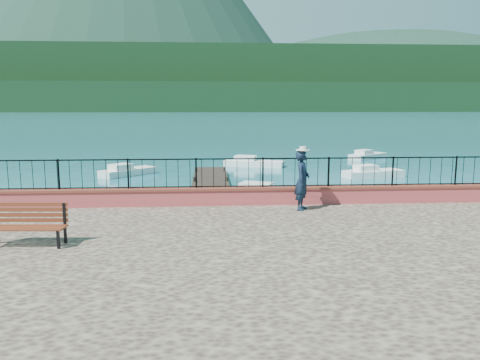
{
  "coord_description": "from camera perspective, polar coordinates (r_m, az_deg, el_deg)",
  "views": [
    {
      "loc": [
        -2.08,
        -11.49,
        4.49
      ],
      "look_at": [
        -1.17,
        2.0,
        2.3
      ],
      "focal_mm": 35.0,
      "sensor_mm": 36.0,
      "label": 1
    }
  ],
  "objects": [
    {
      "name": "boat_2",
      "position": [
        30.45,
        15.94,
        1.11
      ],
      "size": [
        4.02,
        2.24,
        0.8
      ],
      "primitive_type": "cube",
      "rotation": [
        0.0,
        0.0,
        0.26
      ],
      "color": "white",
      "rests_on": "ground"
    },
    {
      "name": "companion_hill",
      "position": [
        613.14,
        17.58,
        8.34
      ],
      "size": [
        448.0,
        384.0,
        180.0
      ],
      "primitive_type": "ellipsoid",
      "color": "#142D23",
      "rests_on": "ground"
    },
    {
      "name": "railing",
      "position": [
        15.5,
        3.91,
        0.88
      ],
      "size": [
        27.0,
        0.05,
        0.95
      ],
      "primitive_type": "cube",
      "color": "black",
      "rests_on": "parapet"
    },
    {
      "name": "foothills",
      "position": [
        371.91,
        -3.6,
        11.86
      ],
      "size": [
        900.0,
        120.0,
        44.0
      ],
      "primitive_type": "cube",
      "color": "black",
      "rests_on": "ground"
    },
    {
      "name": "ground",
      "position": [
        12.51,
        6.12,
        -11.88
      ],
      "size": [
        2000.0,
        2000.0,
        0.0
      ],
      "primitive_type": "plane",
      "color": "#19596B",
      "rests_on": "ground"
    },
    {
      "name": "boat_3",
      "position": [
        30.81,
        -13.49,
        1.31
      ],
      "size": [
        3.51,
        3.55,
        0.8
      ],
      "primitive_type": "cube",
      "rotation": [
        0.0,
        0.0,
        0.8
      ],
      "color": "silver",
      "rests_on": "ground"
    },
    {
      "name": "hat",
      "position": [
        14.65,
        7.67,
        3.83
      ],
      "size": [
        0.44,
        0.44,
        0.12
      ],
      "primitive_type": "cylinder",
      "color": "silver",
      "rests_on": "person"
    },
    {
      "name": "boat_5",
      "position": [
        40.69,
        15.34,
        3.09
      ],
      "size": [
        3.81,
        3.29,
        0.8
      ],
      "primitive_type": "cube",
      "rotation": [
        0.0,
        0.0,
        0.64
      ],
      "color": "silver",
      "rests_on": "ground"
    },
    {
      "name": "parapet",
      "position": [
        15.63,
        3.88,
        -1.89
      ],
      "size": [
        28.0,
        0.46,
        0.58
      ],
      "primitive_type": "cube",
      "color": "#BB4643",
      "rests_on": "promenade"
    },
    {
      "name": "boat_4",
      "position": [
        34.34,
        1.72,
        2.34
      ],
      "size": [
        4.52,
        2.64,
        0.8
      ],
      "primitive_type": "cube",
      "rotation": [
        0.0,
        0.0,
        -0.33
      ],
      "color": "white",
      "rests_on": "ground"
    },
    {
      "name": "far_forest",
      "position": [
        311.53,
        -3.52,
        10.0
      ],
      "size": [
        900.0,
        60.0,
        18.0
      ],
      "primitive_type": "cube",
      "color": "black",
      "rests_on": "ground"
    },
    {
      "name": "person",
      "position": [
        14.77,
        7.59,
        -0.03
      ],
      "size": [
        0.67,
        0.8,
        1.88
      ],
      "primitive_type": "imported",
      "rotation": [
        0.0,
        0.0,
        1.19
      ],
      "color": "black",
      "rests_on": "promenade"
    },
    {
      "name": "boat_1",
      "position": [
        22.33,
        3.55,
        -1.38
      ],
      "size": [
        4.46,
        3.03,
        0.8
      ],
      "primitive_type": "cube",
      "rotation": [
        0.0,
        0.0,
        -0.44
      ],
      "color": "silver",
      "rests_on": "ground"
    },
    {
      "name": "boat_0",
      "position": [
        20.1,
        -5.89,
        -2.6
      ],
      "size": [
        3.44,
        3.02,
        0.8
      ],
      "primitive_type": "cube",
      "rotation": [
        0.0,
        0.0,
        0.64
      ],
      "color": "silver",
      "rests_on": "ground"
    },
    {
      "name": "park_bench",
      "position": [
        12.12,
        -24.43,
        -5.93
      ],
      "size": [
        1.81,
        0.69,
        0.98
      ],
      "rotation": [
        0.0,
        0.0,
        -0.06
      ],
      "color": "black",
      "rests_on": "promenade"
    },
    {
      "name": "dock",
      "position": [
        23.89,
        -3.59,
        -1.29
      ],
      "size": [
        2.0,
        16.0,
        0.3
      ],
      "primitive_type": "cube",
      "color": "#2D231C",
      "rests_on": "ground"
    }
  ]
}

